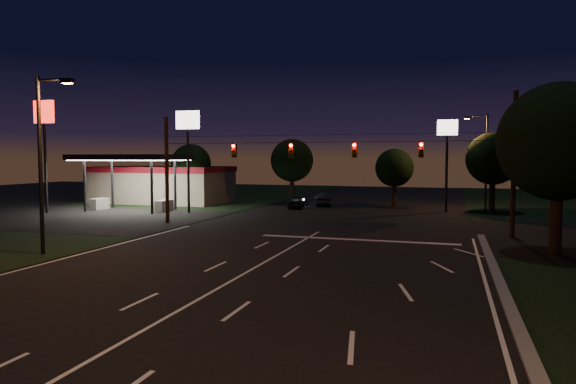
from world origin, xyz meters
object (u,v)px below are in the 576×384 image
at_px(utility_pole_right, 512,238).
at_px(tree_right_near, 558,143).
at_px(car_oncoming_a, 296,202).
at_px(car_oncoming_b, 323,199).

relative_size(utility_pole_right, tree_right_near, 1.03).
xyz_separation_m(car_oncoming_a, car_oncoming_b, (1.87, 3.49, 0.04)).
bearing_deg(utility_pole_right, tree_right_near, -72.47).
height_order(utility_pole_right, car_oncoming_b, utility_pole_right).
relative_size(tree_right_near, car_oncoming_a, 2.37).
relative_size(tree_right_near, car_oncoming_b, 2.17).
xyz_separation_m(utility_pole_right, car_oncoming_a, (-18.10, 14.16, 0.63)).
height_order(utility_pole_right, car_oncoming_a, utility_pole_right).
distance_m(utility_pole_right, car_oncoming_a, 22.99).
relative_size(utility_pole_right, car_oncoming_b, 2.22).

